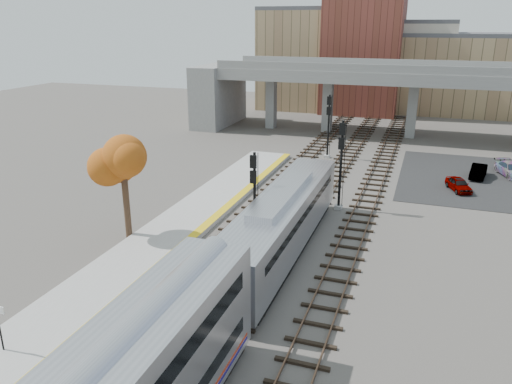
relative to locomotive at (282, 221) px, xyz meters
The scene contains 15 objects.
ground 6.75m from the locomotive, 99.05° to the right, with size 160.00×160.00×0.00m, color #47423D.
platform 10.58m from the locomotive, 142.74° to the right, with size 4.50×60.00×0.35m, color #9E9E99.
yellow_strip 9.13m from the locomotive, 135.34° to the right, with size 0.70×60.00×0.01m, color yellow.
tracks 6.60m from the locomotive, 90.61° to the left, with size 10.70×95.00×0.25m.
overpass 39.08m from the locomotive, 84.21° to the left, with size 54.00×12.00×9.50m.
buildings_far 60.55m from the locomotive, 89.75° to the left, with size 43.00×21.00×20.60m.
parking_lot 25.42m from the locomotive, 59.10° to the left, with size 14.00×18.00×0.04m, color black.
locomotive is the anchor object (origin of this frame).
signal_mast_near 2.33m from the locomotive, 164.55° to the left, with size 0.60×0.64×6.47m.
signal_mast_mid 9.62m from the locomotive, 77.88° to the left, with size 0.60×0.64×7.21m.
signal_mast_far 24.96m from the locomotive, 94.83° to the left, with size 0.60×0.64×6.92m.
tree 11.27m from the locomotive, behind, with size 3.60×3.60×7.41m.
car_a 20.77m from the locomotive, 57.01° to the left, with size 1.37×3.41×1.16m, color #99999E.
car_b 25.84m from the locomotive, 59.25° to the left, with size 1.33×3.80×1.25m, color #99999E.
car_c 28.89m from the locomotive, 55.70° to the left, with size 1.81×4.45×1.29m, color #99999E.
Camera 1 is at (9.10, -22.06, 14.34)m, focal length 35.00 mm.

